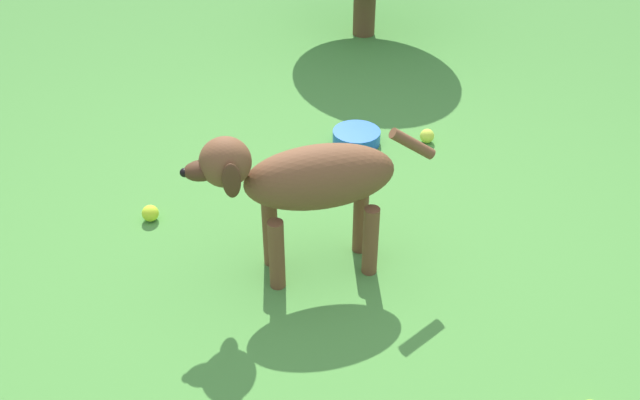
% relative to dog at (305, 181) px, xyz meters
% --- Properties ---
extents(ground, '(14.00, 14.00, 0.00)m').
position_rel_dog_xyz_m(ground, '(-0.07, 0.06, -0.38)').
color(ground, '#478438').
extents(dog, '(0.55, 0.70, 0.57)m').
position_rel_dog_xyz_m(dog, '(0.00, 0.00, 0.00)').
color(dog, brown).
rests_on(dog, ground).
extents(tennis_ball_1, '(0.07, 0.07, 0.07)m').
position_rel_dog_xyz_m(tennis_ball_1, '(-0.15, 1.04, -0.34)').
color(tennis_ball_1, '#C8DC3F').
rests_on(tennis_ball_1, ground).
extents(tennis_ball_2, '(0.07, 0.07, 0.07)m').
position_rel_dog_xyz_m(tennis_ball_2, '(-0.66, -0.17, -0.34)').
color(tennis_ball_2, '#C0DD2C').
rests_on(tennis_ball_2, ground).
extents(water_bowl, '(0.22, 0.22, 0.06)m').
position_rel_dog_xyz_m(water_bowl, '(-0.40, 0.83, -0.35)').
color(water_bowl, blue).
rests_on(water_bowl, ground).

